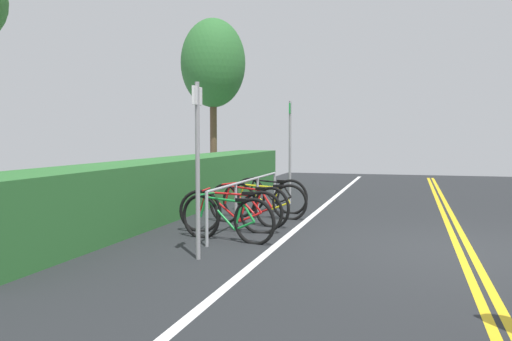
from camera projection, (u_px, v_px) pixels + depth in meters
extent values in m
cube|color=#232628|center=(465.00, 253.00, 7.87)|extent=(30.79, 11.93, 0.05)
cube|color=gold|center=(471.00, 251.00, 7.84)|extent=(27.72, 0.10, 0.00)
cube|color=gold|center=(459.00, 250.00, 7.89)|extent=(27.72, 0.10, 0.00)
cube|color=white|center=(282.00, 241.00, 8.59)|extent=(27.72, 0.12, 0.00)
cylinder|color=#9EA0A5|center=(207.00, 219.00, 8.14)|extent=(0.05, 0.05, 0.82)
cylinder|color=#9EA0A5|center=(236.00, 207.00, 9.50)|extent=(0.05, 0.05, 0.82)
cylinder|color=#9EA0A5|center=(258.00, 198.00, 10.85)|extent=(0.05, 0.05, 0.82)
cylinder|color=#9EA0A5|center=(275.00, 191.00, 12.21)|extent=(0.05, 0.05, 0.82)
cylinder|color=#9EA0A5|center=(247.00, 181.00, 10.15)|extent=(4.24, 0.04, 0.04)
torus|color=black|center=(201.00, 217.00, 8.86)|extent=(0.25, 0.73, 0.74)
torus|color=black|center=(254.00, 222.00, 8.34)|extent=(0.25, 0.73, 0.74)
cylinder|color=#198C38|center=(220.00, 213.00, 8.66)|extent=(0.19, 0.57, 0.50)
cylinder|color=#198C38|center=(223.00, 200.00, 8.61)|extent=(0.21, 0.67, 0.07)
cylinder|color=#198C38|center=(238.00, 216.00, 8.49)|extent=(0.08, 0.17, 0.45)
cylinder|color=#198C38|center=(244.00, 226.00, 8.44)|extent=(0.13, 0.36, 0.19)
cylinder|color=#198C38|center=(248.00, 212.00, 8.39)|extent=(0.10, 0.25, 0.31)
cylinder|color=#198C38|center=(203.00, 207.00, 8.82)|extent=(0.07, 0.14, 0.33)
cube|color=black|center=(242.00, 200.00, 8.44)|extent=(0.13, 0.21, 0.05)
cylinder|color=#198C38|center=(206.00, 194.00, 8.78)|extent=(0.45, 0.15, 0.03)
torus|color=black|center=(200.00, 211.00, 9.43)|extent=(0.13, 0.75, 0.75)
torus|color=black|center=(261.00, 213.00, 9.25)|extent=(0.13, 0.75, 0.75)
cylinder|color=red|center=(223.00, 207.00, 9.36)|extent=(0.10, 0.61, 0.52)
cylinder|color=red|center=(227.00, 194.00, 9.33)|extent=(0.11, 0.73, 0.07)
cylinder|color=red|center=(244.00, 208.00, 9.30)|extent=(0.05, 0.18, 0.46)
cylinder|color=red|center=(251.00, 217.00, 9.29)|extent=(0.07, 0.39, 0.19)
cylinder|color=red|center=(255.00, 204.00, 9.26)|extent=(0.06, 0.26, 0.32)
cylinder|color=red|center=(203.00, 202.00, 9.42)|extent=(0.05, 0.14, 0.34)
cube|color=black|center=(248.00, 193.00, 9.27)|extent=(0.10, 0.21, 0.05)
cylinder|color=red|center=(206.00, 189.00, 9.39)|extent=(0.46, 0.07, 0.03)
torus|color=black|center=(225.00, 203.00, 10.47)|extent=(0.30, 0.74, 0.76)
torus|color=black|center=(272.00, 208.00, 9.87)|extent=(0.30, 0.74, 0.76)
cylinder|color=red|center=(242.00, 200.00, 10.23)|extent=(0.23, 0.58, 0.52)
cylinder|color=red|center=(245.00, 188.00, 10.18)|extent=(0.27, 0.69, 0.07)
cylinder|color=red|center=(258.00, 203.00, 10.03)|extent=(0.09, 0.17, 0.47)
cylinder|color=red|center=(263.00, 211.00, 9.98)|extent=(0.16, 0.38, 0.19)
cylinder|color=red|center=(266.00, 199.00, 9.92)|extent=(0.12, 0.26, 0.32)
cylinder|color=red|center=(227.00, 195.00, 10.42)|extent=(0.08, 0.14, 0.35)
cube|color=black|center=(261.00, 189.00, 9.98)|extent=(0.14, 0.22, 0.05)
cylinder|color=red|center=(230.00, 184.00, 10.38)|extent=(0.44, 0.18, 0.03)
torus|color=black|center=(239.00, 200.00, 11.14)|extent=(0.12, 0.73, 0.73)
torus|color=black|center=(290.00, 203.00, 10.76)|extent=(0.12, 0.73, 0.73)
cylinder|color=yellow|center=(258.00, 197.00, 10.99)|extent=(0.09, 0.61, 0.50)
cylinder|color=yellow|center=(261.00, 186.00, 10.95)|extent=(0.10, 0.73, 0.07)
cylinder|color=yellow|center=(275.00, 199.00, 10.86)|extent=(0.05, 0.18, 0.45)
cylinder|color=yellow|center=(281.00, 206.00, 10.83)|extent=(0.07, 0.39, 0.18)
cylinder|color=yellow|center=(284.00, 195.00, 10.79)|extent=(0.06, 0.27, 0.31)
cylinder|color=yellow|center=(242.00, 193.00, 11.11)|extent=(0.05, 0.14, 0.33)
cube|color=black|center=(278.00, 186.00, 10.82)|extent=(0.10, 0.21, 0.05)
cylinder|color=yellow|center=(244.00, 182.00, 11.08)|extent=(0.46, 0.07, 0.03)
torus|color=black|center=(250.00, 195.00, 12.01)|extent=(0.20, 0.75, 0.76)
torus|color=black|center=(291.00, 197.00, 11.57)|extent=(0.20, 0.75, 0.76)
cylinder|color=black|center=(265.00, 192.00, 11.84)|extent=(0.15, 0.56, 0.52)
cylinder|color=black|center=(268.00, 181.00, 11.80)|extent=(0.17, 0.66, 0.07)
cylinder|color=black|center=(279.00, 193.00, 11.69)|extent=(0.07, 0.17, 0.47)
cylinder|color=black|center=(284.00, 200.00, 11.65)|extent=(0.11, 0.36, 0.19)
cylinder|color=black|center=(286.00, 190.00, 11.61)|extent=(0.08, 0.25, 0.32)
cylinder|color=black|center=(252.00, 187.00, 11.98)|extent=(0.06, 0.14, 0.34)
cube|color=black|center=(282.00, 181.00, 11.64)|extent=(0.12, 0.21, 0.05)
cylinder|color=black|center=(254.00, 178.00, 11.94)|extent=(0.46, 0.12, 0.03)
cylinder|color=gray|center=(198.00, 171.00, 7.26)|extent=(0.06, 0.06, 2.35)
cube|color=white|center=(197.00, 96.00, 7.19)|extent=(0.36, 0.06, 0.24)
cylinder|color=gray|center=(290.00, 153.00, 13.11)|extent=(0.06, 0.06, 2.47)
cube|color=#198C33|center=(290.00, 108.00, 13.04)|extent=(0.36, 0.07, 0.24)
cube|color=#2D6B30|center=(177.00, 184.00, 12.16)|extent=(13.24, 1.26, 1.15)
cylinder|color=brown|center=(214.00, 145.00, 17.62)|extent=(0.22, 0.22, 2.68)
ellipsoid|color=#2D6B30|center=(213.00, 63.00, 17.45)|extent=(2.05, 2.05, 2.81)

